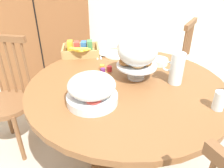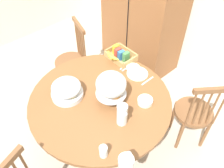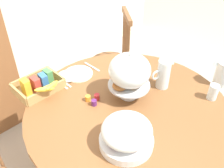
{
  "view_description": "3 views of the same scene",
  "coord_description": "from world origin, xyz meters",
  "px_view_note": "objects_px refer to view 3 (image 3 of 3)",
  "views": [
    {
      "loc": [
        -0.11,
        -1.17,
        1.47
      ],
      "look_at": [
        0.03,
        0.1,
        0.74
      ],
      "focal_mm": 35.1,
      "sensor_mm": 36.0,
      "label": 1
    },
    {
      "loc": [
        1.31,
        -0.79,
        2.43
      ],
      "look_at": [
        0.13,
        0.25,
        0.84
      ],
      "focal_mm": 38.38,
      "sensor_mm": 36.0,
      "label": 2
    },
    {
      "loc": [
        -0.79,
        -0.68,
        1.86
      ],
      "look_at": [
        0.13,
        0.25,
        0.84
      ],
      "focal_mm": 40.24,
      "sensor_mm": 36.0,
      "label": 3
    }
  ],
  "objects_px": {
    "fruit_platter_covered": "(127,134)",
    "cereal_bowl": "(128,67)",
    "china_plate_large": "(78,74)",
    "drinking_glass": "(213,92)",
    "china_plate_small": "(67,76)",
    "pastry_stand_with_dome": "(129,72)",
    "cereal_basket": "(40,85)",
    "windsor_chair_by_cabinet": "(112,63)",
    "milk_pitcher": "(163,75)",
    "dining_table": "(127,126)",
    "orange_juice_pitcher": "(223,74)"
  },
  "relations": [
    {
      "from": "orange_juice_pitcher",
      "to": "china_plate_large",
      "type": "distance_m",
      "value": 1.06
    },
    {
      "from": "china_plate_small",
      "to": "drinking_glass",
      "type": "relative_size",
      "value": 1.36
    },
    {
      "from": "windsor_chair_by_cabinet",
      "to": "milk_pitcher",
      "type": "xyz_separation_m",
      "value": [
        -0.28,
        -0.79,
        0.39
      ]
    },
    {
      "from": "china_plate_small",
      "to": "cereal_basket",
      "type": "bearing_deg",
      "value": 176.83
    },
    {
      "from": "fruit_platter_covered",
      "to": "cereal_bowl",
      "type": "distance_m",
      "value": 0.73
    },
    {
      "from": "fruit_platter_covered",
      "to": "milk_pitcher",
      "type": "distance_m",
      "value": 0.59
    },
    {
      "from": "cereal_bowl",
      "to": "orange_juice_pitcher",
      "type": "bearing_deg",
      "value": -59.27
    },
    {
      "from": "windsor_chair_by_cabinet",
      "to": "drinking_glass",
      "type": "height_order",
      "value": "windsor_chair_by_cabinet"
    },
    {
      "from": "dining_table",
      "to": "drinking_glass",
      "type": "relative_size",
      "value": 12.16
    },
    {
      "from": "orange_juice_pitcher",
      "to": "dining_table",
      "type": "bearing_deg",
      "value": 155.0
    },
    {
      "from": "fruit_platter_covered",
      "to": "cereal_bowl",
      "type": "bearing_deg",
      "value": 41.46
    },
    {
      "from": "windsor_chair_by_cabinet",
      "to": "fruit_platter_covered",
      "type": "bearing_deg",
      "value": -131.35
    },
    {
      "from": "fruit_platter_covered",
      "to": "milk_pitcher",
      "type": "height_order",
      "value": "milk_pitcher"
    },
    {
      "from": "china_plate_large",
      "to": "milk_pitcher",
      "type": "bearing_deg",
      "value": -58.29
    },
    {
      "from": "fruit_platter_covered",
      "to": "china_plate_small",
      "type": "xyz_separation_m",
      "value": [
        0.14,
        0.73,
        -0.07
      ]
    },
    {
      "from": "orange_juice_pitcher",
      "to": "milk_pitcher",
      "type": "xyz_separation_m",
      "value": [
        -0.33,
        0.28,
        0.02
      ]
    },
    {
      "from": "dining_table",
      "to": "china_plate_small",
      "type": "relative_size",
      "value": 8.92
    },
    {
      "from": "milk_pitcher",
      "to": "cereal_basket",
      "type": "relative_size",
      "value": 0.68
    },
    {
      "from": "pastry_stand_with_dome",
      "to": "china_plate_small",
      "type": "height_order",
      "value": "pastry_stand_with_dome"
    },
    {
      "from": "china_plate_large",
      "to": "cereal_bowl",
      "type": "xyz_separation_m",
      "value": [
        0.32,
        -0.23,
        0.02
      ]
    },
    {
      "from": "cereal_bowl",
      "to": "drinking_glass",
      "type": "height_order",
      "value": "drinking_glass"
    },
    {
      "from": "pastry_stand_with_dome",
      "to": "fruit_platter_covered",
      "type": "height_order",
      "value": "pastry_stand_with_dome"
    },
    {
      "from": "milk_pitcher",
      "to": "drinking_glass",
      "type": "height_order",
      "value": "milk_pitcher"
    },
    {
      "from": "china_plate_large",
      "to": "drinking_glass",
      "type": "xyz_separation_m",
      "value": [
        0.46,
        -0.85,
        0.05
      ]
    },
    {
      "from": "dining_table",
      "to": "orange_juice_pitcher",
      "type": "distance_m",
      "value": 0.78
    },
    {
      "from": "dining_table",
      "to": "milk_pitcher",
      "type": "distance_m",
      "value": 0.43
    },
    {
      "from": "orange_juice_pitcher",
      "to": "china_plate_small",
      "type": "bearing_deg",
      "value": 131.91
    },
    {
      "from": "china_plate_large",
      "to": "china_plate_small",
      "type": "bearing_deg",
      "value": 165.26
    },
    {
      "from": "cereal_basket",
      "to": "china_plate_large",
      "type": "relative_size",
      "value": 1.44
    },
    {
      "from": "drinking_glass",
      "to": "china_plate_large",
      "type": "bearing_deg",
      "value": 118.56
    },
    {
      "from": "drinking_glass",
      "to": "china_plate_small",
      "type": "bearing_deg",
      "value": 122.19
    },
    {
      "from": "drinking_glass",
      "to": "windsor_chair_by_cabinet",
      "type": "bearing_deg",
      "value": 82.34
    },
    {
      "from": "dining_table",
      "to": "china_plate_large",
      "type": "distance_m",
      "value": 0.54
    },
    {
      "from": "cereal_basket",
      "to": "china_plate_large",
      "type": "height_order",
      "value": "cereal_basket"
    },
    {
      "from": "cereal_bowl",
      "to": "china_plate_small",
      "type": "bearing_deg",
      "value": 148.21
    },
    {
      "from": "dining_table",
      "to": "pastry_stand_with_dome",
      "type": "bearing_deg",
      "value": 41.93
    },
    {
      "from": "pastry_stand_with_dome",
      "to": "cereal_basket",
      "type": "distance_m",
      "value": 0.63
    },
    {
      "from": "milk_pitcher",
      "to": "china_plate_large",
      "type": "bearing_deg",
      "value": 121.71
    },
    {
      "from": "dining_table",
      "to": "orange_juice_pitcher",
      "type": "xyz_separation_m",
      "value": [
        0.66,
        -0.31,
        0.27
      ]
    },
    {
      "from": "dining_table",
      "to": "cereal_basket",
      "type": "distance_m",
      "value": 0.67
    },
    {
      "from": "china_plate_small",
      "to": "milk_pitcher",
      "type": "bearing_deg",
      "value": -53.2
    },
    {
      "from": "orange_juice_pitcher",
      "to": "china_plate_large",
      "type": "relative_size",
      "value": 0.83
    },
    {
      "from": "cereal_basket",
      "to": "cereal_bowl",
      "type": "height_order",
      "value": "cereal_basket"
    },
    {
      "from": "fruit_platter_covered",
      "to": "cereal_basket",
      "type": "height_order",
      "value": "fruit_platter_covered"
    },
    {
      "from": "milk_pitcher",
      "to": "china_plate_small",
      "type": "distance_m",
      "value": 0.7
    },
    {
      "from": "windsor_chair_by_cabinet",
      "to": "china_plate_large",
      "type": "distance_m",
      "value": 0.72
    },
    {
      "from": "cereal_bowl",
      "to": "drinking_glass",
      "type": "distance_m",
      "value": 0.64
    },
    {
      "from": "fruit_platter_covered",
      "to": "drinking_glass",
      "type": "bearing_deg",
      "value": -11.63
    },
    {
      "from": "fruit_platter_covered",
      "to": "cereal_bowl",
      "type": "height_order",
      "value": "fruit_platter_covered"
    },
    {
      "from": "pastry_stand_with_dome",
      "to": "cereal_bowl",
      "type": "bearing_deg",
      "value": 42.58
    }
  ]
}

